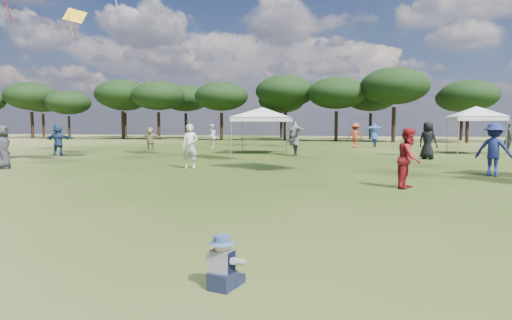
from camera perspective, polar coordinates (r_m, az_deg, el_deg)
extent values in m
cylinder|color=black|center=(64.72, -27.67, 4.13)|extent=(0.40, 0.40, 3.51)
ellipsoid|color=black|center=(64.85, -27.79, 7.55)|extent=(6.82, 6.82, 3.68)
cylinder|color=black|center=(60.84, -23.64, 4.00)|extent=(0.33, 0.33, 2.92)
ellipsoid|color=black|center=(60.91, -23.74, 7.02)|extent=(5.67, 5.67, 3.06)
cylinder|color=black|center=(56.30, -17.31, 4.45)|extent=(0.40, 0.40, 3.49)
ellipsoid|color=black|center=(56.44, -17.40, 8.36)|extent=(6.79, 6.79, 3.66)
cylinder|color=black|center=(53.41, -12.83, 4.46)|extent=(0.38, 0.38, 3.32)
ellipsoid|color=black|center=(53.53, -12.90, 8.36)|extent=(6.44, 6.44, 3.47)
cylinder|color=black|center=(49.23, -4.61, 4.46)|extent=(0.36, 0.36, 3.14)
ellipsoid|color=black|center=(49.35, -4.63, 8.47)|extent=(6.11, 6.11, 3.29)
cylinder|color=black|center=(48.68, 3.92, 4.65)|extent=(0.40, 0.40, 3.46)
ellipsoid|color=black|center=(48.84, 3.95, 9.12)|extent=(6.73, 6.73, 3.63)
cylinder|color=black|center=(46.63, 10.63, 4.43)|extent=(0.37, 0.37, 3.21)
ellipsoid|color=black|center=(46.76, 10.70, 8.76)|extent=(6.24, 6.24, 3.36)
cylinder|color=black|center=(45.99, 17.86, 4.51)|extent=(0.41, 0.41, 3.56)
ellipsoid|color=black|center=(46.17, 17.98, 9.37)|extent=(6.91, 6.91, 3.73)
cylinder|color=black|center=(47.06, 26.33, 3.84)|extent=(0.33, 0.33, 2.88)
ellipsoid|color=black|center=(47.15, 26.46, 7.69)|extent=(5.60, 5.60, 3.02)
cylinder|color=black|center=(75.26, -26.47, 4.18)|extent=(0.41, 0.41, 3.56)
ellipsoid|color=black|center=(75.37, -26.58, 7.16)|extent=(6.92, 6.92, 3.73)
cylinder|color=black|center=(65.97, -17.02, 4.50)|extent=(0.41, 0.41, 3.62)
ellipsoid|color=black|center=(66.10, -17.10, 7.95)|extent=(7.03, 7.03, 3.79)
cylinder|color=black|center=(59.01, -9.32, 4.53)|extent=(0.39, 0.39, 3.37)
ellipsoid|color=black|center=(59.13, -9.36, 8.12)|extent=(6.54, 6.54, 3.53)
cylinder|color=black|center=(56.47, 3.40, 4.46)|extent=(0.36, 0.36, 3.11)
ellipsoid|color=black|center=(56.57, 3.42, 7.93)|extent=(6.05, 6.05, 3.26)
cylinder|color=black|center=(54.32, 15.01, 4.35)|extent=(0.37, 0.37, 3.20)
ellipsoid|color=black|center=(54.44, 15.08, 8.06)|extent=(6.21, 6.21, 3.35)
cylinder|color=black|center=(53.90, 25.69, 3.95)|extent=(0.34, 0.34, 2.99)
ellipsoid|color=black|center=(53.99, 25.81, 7.44)|extent=(5.81, 5.81, 3.13)
cylinder|color=gray|center=(24.31, -3.30, 3.13)|extent=(0.06, 0.06, 2.06)
cylinder|color=gray|center=(23.82, 4.07, 3.10)|extent=(0.06, 0.06, 2.06)
cylinder|color=gray|center=(27.37, -1.86, 3.29)|extent=(0.06, 0.06, 2.06)
cylinder|color=gray|center=(26.94, 4.69, 3.26)|extent=(0.06, 0.06, 2.06)
cube|color=silver|center=(25.56, 0.90, 5.41)|extent=(3.64, 3.64, 0.25)
pyramid|color=silver|center=(25.58, 0.91, 7.03)|extent=(6.65, 6.65, 0.60)
cylinder|color=gray|center=(26.60, 25.34, 2.87)|extent=(0.06, 0.06, 2.11)
cylinder|color=gray|center=(27.33, 30.41, 2.71)|extent=(0.06, 0.06, 2.11)
cylinder|color=gray|center=(29.02, 24.12, 3.01)|extent=(0.06, 0.06, 2.11)
cylinder|color=gray|center=(29.69, 28.81, 2.87)|extent=(0.06, 0.06, 2.11)
cube|color=silver|center=(28.13, 27.24, 4.91)|extent=(2.88, 2.88, 0.25)
pyramid|color=silver|center=(28.15, 27.30, 6.39)|extent=(5.38, 5.38, 0.60)
cube|color=#161C33|center=(4.44, -4.52, -15.71)|extent=(0.27, 0.27, 0.18)
cube|color=#161C33|center=(4.63, -4.26, -15.41)|extent=(0.12, 0.22, 0.09)
cube|color=#161C33|center=(4.56, -2.51, -15.74)|extent=(0.12, 0.22, 0.09)
cube|color=white|center=(4.38, -4.54, -13.34)|extent=(0.24, 0.19, 0.23)
cylinder|color=white|center=(4.50, -5.68, -12.85)|extent=(0.11, 0.23, 0.14)
cylinder|color=white|center=(4.36, -2.48, -13.40)|extent=(0.11, 0.23, 0.14)
sphere|color=#E0B293|center=(4.34, -4.55, -11.38)|extent=(0.16, 0.16, 0.16)
cone|color=teal|center=(4.33, -4.55, -10.91)|extent=(0.26, 0.26, 0.03)
cylinder|color=teal|center=(4.32, -4.56, -10.44)|extent=(0.17, 0.17, 0.07)
imported|color=black|center=(22.58, 21.93, 2.43)|extent=(1.08, 0.98, 1.85)
imported|color=#9C8055|center=(29.96, -13.95, 2.83)|extent=(1.57, 0.92, 1.61)
imported|color=#2F2E33|center=(18.87, -30.71, 1.50)|extent=(0.88, 0.97, 1.67)
imported|color=maroon|center=(11.82, 19.74, 0.22)|extent=(0.81, 0.92, 1.58)
imported|color=beige|center=(16.64, -8.78, 1.84)|extent=(0.67, 0.49, 1.72)
imported|color=navy|center=(34.39, 15.43, 3.27)|extent=(1.75, 2.37, 1.93)
imported|color=#993519|center=(32.55, 13.09, 3.18)|extent=(1.21, 0.72, 1.85)
imported|color=silver|center=(31.28, -5.99, 3.16)|extent=(0.85, 0.99, 1.78)
imported|color=#2A2B2F|center=(29.49, 30.62, 2.59)|extent=(0.48, 0.71, 1.90)
imported|color=navy|center=(26.07, -24.87, 2.48)|extent=(1.67, 0.64, 1.76)
imported|color=#515357|center=(23.65, 5.10, 2.84)|extent=(1.73, 2.29, 1.87)
imported|color=navy|center=(15.83, 29.15, 1.22)|extent=(1.29, 1.08, 1.74)
plane|color=#FFB11A|center=(28.87, -22.98, 17.30)|extent=(1.52, 1.67, 1.21)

